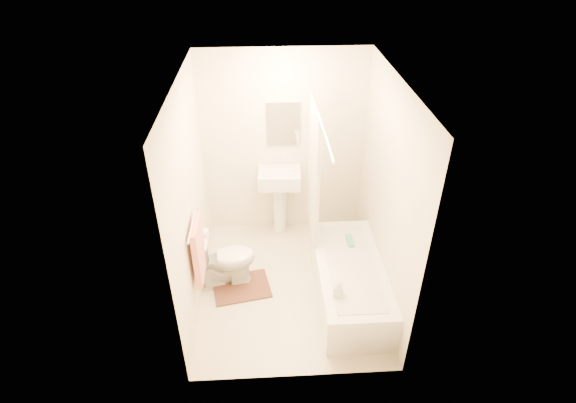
{
  "coord_description": "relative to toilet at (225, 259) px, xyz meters",
  "views": [
    {
      "loc": [
        -0.23,
        -3.81,
        3.66
      ],
      "look_at": [
        0.0,
        0.25,
        1.0
      ],
      "focal_mm": 28.0,
      "sensor_mm": 36.0,
      "label": 1
    }
  ],
  "objects": [
    {
      "name": "toilet",
      "position": [
        0.0,
        0.0,
        0.0
      ],
      "size": [
        0.74,
        0.49,
        0.68
      ],
      "primitive_type": "imported",
      "rotation": [
        0.0,
        0.0,
        1.73
      ],
      "color": "white",
      "rests_on": "floor"
    },
    {
      "name": "towel",
      "position": [
        -0.21,
        -0.37,
        0.44
      ],
      "size": [
        0.06,
        0.45,
        0.66
      ],
      "primitive_type": "cube",
      "color": "#CC7266",
      "rests_on": "towel_bar"
    },
    {
      "name": "wall_right",
      "position": [
        1.72,
        -0.12,
        0.86
      ],
      "size": [
        0.02,
        2.4,
        2.4
      ],
      "primitive_type": "cube",
      "color": "beige",
      "rests_on": "ground"
    },
    {
      "name": "sink",
      "position": [
        0.66,
        0.94,
        0.17
      ],
      "size": [
        0.54,
        0.44,
        1.03
      ],
      "primitive_type": null,
      "rotation": [
        0.0,
        0.0,
        -0.04
      ],
      "color": "silver",
      "rests_on": "floor"
    },
    {
      "name": "floor",
      "position": [
        0.72,
        -0.12,
        -0.34
      ],
      "size": [
        2.4,
        2.4,
        0.0
      ],
      "primitive_type": "plane",
      "color": "beige",
      "rests_on": "ground"
    },
    {
      "name": "toilet_paper",
      "position": [
        -0.21,
        0.0,
        0.36
      ],
      "size": [
        0.11,
        0.12,
        0.12
      ],
      "primitive_type": "cylinder",
      "rotation": [
        0.0,
        1.57,
        0.0
      ],
      "color": "white",
      "rests_on": "wall_left"
    },
    {
      "name": "wall_back",
      "position": [
        0.72,
        1.08,
        0.86
      ],
      "size": [
        2.0,
        0.02,
        2.4
      ],
      "primitive_type": "cube",
      "color": "beige",
      "rests_on": "ground"
    },
    {
      "name": "scrub_brush",
      "position": [
        1.43,
        0.07,
        0.13
      ],
      "size": [
        0.07,
        0.22,
        0.04
      ],
      "primitive_type": "cube",
      "rotation": [
        0.0,
        0.0,
        0.01
      ],
      "color": "#45B97F",
      "rests_on": "bathtub"
    },
    {
      "name": "soap_bottle",
      "position": [
        1.17,
        -0.76,
        0.21
      ],
      "size": [
        0.11,
        0.11,
        0.2
      ],
      "primitive_type": "imported",
      "rotation": [
        0.0,
        0.0,
        -0.24
      ],
      "color": "silver",
      "rests_on": "bathtub"
    },
    {
      "name": "curtain_rod",
      "position": [
        1.02,
        -0.02,
        1.66
      ],
      "size": [
        0.03,
        1.7,
        0.03
      ],
      "primitive_type": "cylinder",
      "rotation": [
        1.57,
        0.0,
        0.0
      ],
      "color": "silver",
      "rests_on": "wall_back"
    },
    {
      "name": "shower_curtain",
      "position": [
        1.02,
        0.38,
        0.88
      ],
      "size": [
        0.04,
        0.8,
        1.55
      ],
      "primitive_type": "cube",
      "color": "silver",
      "rests_on": "curtain_rod"
    },
    {
      "name": "bathtub",
      "position": [
        1.37,
        -0.32,
        -0.11
      ],
      "size": [
        0.7,
        1.61,
        0.45
      ],
      "primitive_type": null,
      "color": "white",
      "rests_on": "floor"
    },
    {
      "name": "bath_mat",
      "position": [
        0.17,
        -0.12,
        -0.33
      ],
      "size": [
        0.71,
        0.58,
        0.02
      ],
      "primitive_type": "cube",
      "rotation": [
        0.0,
        0.0,
        0.19
      ],
      "color": "#562A24",
      "rests_on": "floor"
    },
    {
      "name": "towel_bar",
      "position": [
        -0.24,
        -0.37,
        0.76
      ],
      "size": [
        0.02,
        0.6,
        0.02
      ],
      "primitive_type": "cylinder",
      "rotation": [
        1.57,
        0.0,
        0.0
      ],
      "color": "silver",
      "rests_on": "wall_left"
    },
    {
      "name": "ceiling",
      "position": [
        0.72,
        -0.12,
        2.06
      ],
      "size": [
        2.4,
        2.4,
        0.0
      ],
      "primitive_type": "plane",
      "color": "white",
      "rests_on": "ground"
    },
    {
      "name": "mirror",
      "position": [
        0.72,
        1.06,
        1.16
      ],
      "size": [
        0.4,
        0.03,
        0.55
      ],
      "primitive_type": "cube",
      "color": "white",
      "rests_on": "wall_back"
    },
    {
      "name": "wall_left",
      "position": [
        -0.28,
        -0.12,
        0.86
      ],
      "size": [
        0.02,
        2.4,
        2.4
      ],
      "primitive_type": "cube",
      "color": "beige",
      "rests_on": "ground"
    }
  ]
}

